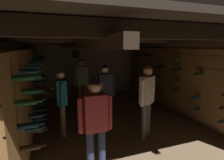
# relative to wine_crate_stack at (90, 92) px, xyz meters

# --- Properties ---
(ground_plane) EXTENTS (8.40, 8.40, 0.00)m
(ground_plane) POSITION_rel_wine_crate_stack_xyz_m (0.19, -1.90, -0.45)
(ground_plane) COLOR #8C7051
(room_shell) EXTENTS (4.72, 6.52, 2.41)m
(room_shell) POSITION_rel_wine_crate_stack_xyz_m (0.19, -1.63, 0.96)
(room_shell) COLOR tan
(room_shell) RESTS_ON ground_plane
(wine_crate_stack) EXTENTS (0.52, 0.35, 0.90)m
(wine_crate_stack) POSITION_rel_wine_crate_stack_xyz_m (0.00, 0.00, 0.00)
(wine_crate_stack) COLOR brown
(wine_crate_stack) RESTS_ON ground_plane
(display_bottle) EXTENTS (0.08, 0.08, 0.35)m
(display_bottle) POSITION_rel_wine_crate_stack_xyz_m (-0.01, -0.06, 0.59)
(display_bottle) COLOR #0F2838
(display_bottle) RESTS_ON wine_crate_stack
(person_host_center) EXTENTS (0.54, 0.33, 1.65)m
(person_host_center) POSITION_rel_wine_crate_stack_xyz_m (-0.03, -1.92, 0.55)
(person_host_center) COLOR #232D4C
(person_host_center) RESTS_ON ground_plane
(person_guest_mid_left) EXTENTS (0.33, 0.54, 1.59)m
(person_guest_mid_left) POSITION_rel_wine_crate_stack_xyz_m (-1.15, -2.10, 0.50)
(person_guest_mid_left) COLOR brown
(person_guest_mid_left) RESTS_ON ground_plane
(person_guest_far_left) EXTENTS (0.54, 0.33, 1.72)m
(person_guest_far_left) POSITION_rel_wine_crate_stack_xyz_m (-0.38, -0.55, 0.59)
(person_guest_far_left) COLOR brown
(person_guest_far_left) RESTS_ON ground_plane
(person_guest_near_left) EXTENTS (0.54, 0.23, 1.64)m
(person_guest_near_left) POSITION_rel_wine_crate_stack_xyz_m (-0.75, -3.70, 0.54)
(person_guest_near_left) COLOR #232D4C
(person_guest_near_left) RESTS_ON ground_plane
(person_guest_near_right) EXTENTS (0.46, 0.44, 1.70)m
(person_guest_near_right) POSITION_rel_wine_crate_stack_xyz_m (0.64, -2.89, 0.59)
(person_guest_near_right) COLOR #4C473D
(person_guest_near_right) RESTS_ON ground_plane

